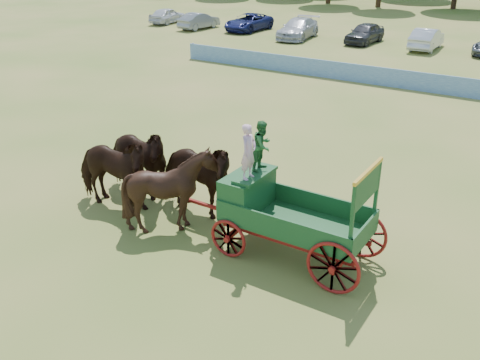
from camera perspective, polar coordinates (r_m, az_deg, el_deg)
name	(u,v)px	position (r m, az deg, el deg)	size (l,w,h in m)	color
ground	(198,208)	(17.06, -4.55, -3.05)	(160.00, 160.00, 0.00)	#9C8146
horse_lead_left	(111,172)	(16.97, -13.56, 0.83)	(1.35, 2.95, 2.50)	black
horse_lead_right	(136,161)	(17.68, -11.05, 2.05)	(1.35, 2.95, 2.50)	black
horse_wheel_left	(172,190)	(15.45, -7.27, -1.08)	(2.02, 2.27, 2.50)	black
horse_wheel_right	(195,177)	(16.22, -4.82, 0.33)	(1.35, 2.95, 2.50)	black
farm_dray	(273,199)	(14.20, 3.52, -2.02)	(6.00, 2.00, 3.62)	maroon
sponsor_banner	(369,75)	(32.51, 13.57, 10.86)	(26.00, 0.08, 1.05)	#1C549C
parked_cars	(479,44)	(43.23, 24.11, 13.09)	(56.74, 7.51, 1.64)	silver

